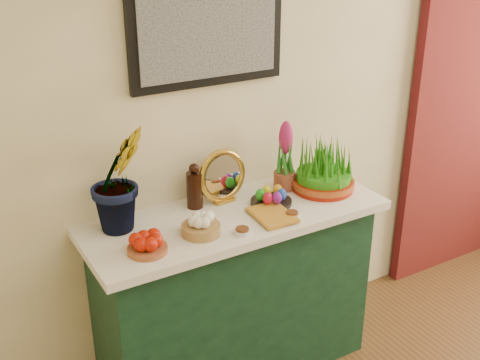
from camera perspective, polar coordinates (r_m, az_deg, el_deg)
name	(u,v)px	position (r m, az deg, el deg)	size (l,w,h in m)	color
sideboard	(235,297)	(2.98, -0.50, -11.07)	(1.30, 0.45, 0.85)	#163E24
tablecloth	(234,216)	(2.75, -0.53, -3.45)	(1.40, 0.55, 0.04)	white
hyacinth_green	(118,163)	(2.53, -11.50, 1.63)	(0.30, 0.26, 0.61)	#267A23
apple_bowl	(147,244)	(2.44, -8.79, -6.06)	(0.18, 0.18, 0.08)	#974E2C
garlic_basket	(201,226)	(2.55, -3.72, -4.37)	(0.21, 0.21, 0.09)	#AE8546
vinegar_cruet	(195,188)	(2.76, -4.34, -0.77)	(0.07, 0.07, 0.22)	black
mirror	(222,177)	(2.80, -1.70, 0.33)	(0.26, 0.09, 0.26)	gold
book	(256,219)	(2.65, 1.53, -3.68)	(0.15, 0.22, 0.03)	#BB8023
spice_dish_left	(242,231)	(2.56, 0.22, -4.87)	(0.07, 0.07, 0.03)	silver
spice_dish_right	(292,215)	(2.70, 4.96, -3.29)	(0.07, 0.07, 0.03)	silver
egg_plate	(272,198)	(2.81, 3.01, -1.72)	(0.22, 0.22, 0.08)	black
hyacinth_pink	(285,159)	(2.92, 4.30, 2.01)	(0.11, 0.11, 0.35)	brown
wheatgrass_sabzeh	(324,169)	(2.95, 7.95, 1.05)	(0.31, 0.31, 0.25)	#981808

